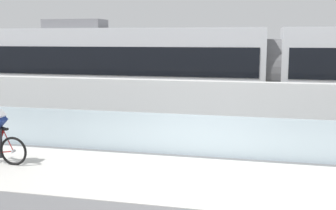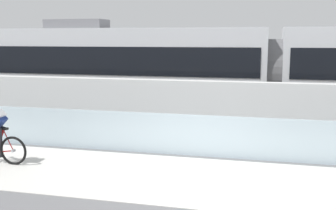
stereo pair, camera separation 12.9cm
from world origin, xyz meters
TOP-DOWN VIEW (x-y plane):
  - ground_plane at (0.00, 0.00)m, footprint 200.00×200.00m
  - bike_path_deck at (0.00, 0.00)m, footprint 32.00×3.20m
  - glass_parapet at (0.00, 1.85)m, footprint 32.00×0.05m
  - concrete_barrier_wall at (0.00, 3.65)m, footprint 32.00×0.36m
  - tram_rail_near at (0.00, 6.13)m, footprint 32.00×0.08m
  - tram_rail_far at (0.00, 7.57)m, footprint 32.00×0.08m
  - tram at (1.73, 6.85)m, footprint 22.56×2.54m

SIDE VIEW (x-z plane):
  - ground_plane at x=0.00m, z-range 0.00..0.00m
  - tram_rail_near at x=0.00m, z-range 0.00..0.01m
  - tram_rail_far at x=0.00m, z-range 0.00..0.01m
  - bike_path_deck at x=0.00m, z-range 0.00..0.01m
  - glass_parapet at x=0.00m, z-range 0.00..1.10m
  - concrete_barrier_wall at x=0.00m, z-range 0.00..1.81m
  - tram at x=1.73m, z-range -0.01..3.80m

